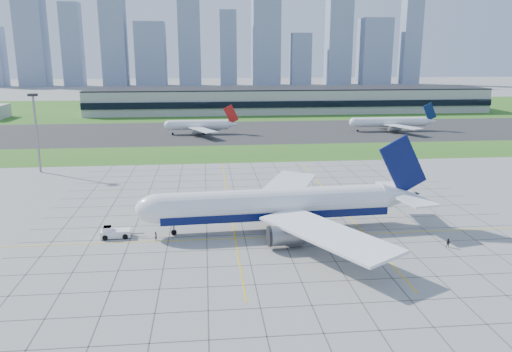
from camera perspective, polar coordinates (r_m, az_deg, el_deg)
The scene contains 14 objects.
ground at distance 109.02m, azimuth 2.85°, elevation -6.57°, with size 1400.00×1400.00×0.00m, color gray.
grass_median at distance 195.33m, azimuth -1.12°, elevation 2.63°, with size 700.00×35.00×0.04m, color #2D611B.
asphalt_taxiway at distance 249.37m, azimuth -2.17°, elevation 5.08°, with size 700.00×75.00×0.04m, color #383838.
grass_far at distance 358.32m, azimuth -3.33°, elevation 7.74°, with size 700.00×145.00×0.04m, color #2D611B.
apron_markings at distance 119.41m, azimuth 2.25°, elevation -4.71°, with size 120.00×130.00×0.03m.
terminal at distance 336.84m, azimuth 3.74°, elevation 8.69°, with size 260.00×43.00×15.80m.
light_mast at distance 175.95m, azimuth -23.88°, elevation 5.54°, with size 2.50×2.50×25.60m.
city_skyline at distance 621.35m, azimuth -5.41°, elevation 15.74°, with size 523.00×32.40×160.00m.
airliner at distance 109.73m, azimuth 2.45°, elevation -3.33°, with size 65.28×66.00×20.54m.
pushback_tug at distance 110.39m, azimuth -15.90°, elevation -6.23°, with size 9.08×3.48×2.51m.
crew_near at distance 106.85m, azimuth -11.36°, elevation -6.74°, with size 0.68×0.45×1.87m, color black.
crew_far at distance 108.21m, azimuth 21.12°, elevation -7.17°, with size 0.90×0.70×1.85m, color black.
distant_jet_1 at distance 242.95m, azimuth -6.45°, elevation 5.83°, with size 33.53×42.66×14.08m.
distant_jet_2 at distance 260.51m, azimuth 15.16°, elevation 5.98°, with size 42.68×42.66×14.08m.
Camera 1 is at (-15.77, -100.95, 38.01)m, focal length 35.00 mm.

